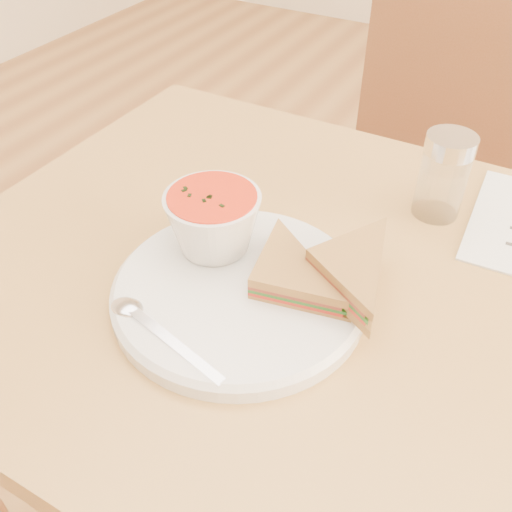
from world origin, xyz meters
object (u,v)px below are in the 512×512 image
Objects in this scene: condiment_shaker at (443,176)px; plate at (239,292)px; soup_bowl at (214,224)px; dining_table at (328,463)px; chair_far at (393,212)px.

plate is at bearing -118.68° from condiment_shaker.
condiment_shaker is at bearing 47.89° from soup_bowl.
plate is (-0.11, -0.07, 0.38)m from dining_table.
soup_bowl is 0.97× the size of condiment_shaker.
dining_table is at bearing 11.20° from soup_bowl.
chair_far reaches higher than condiment_shaker.
soup_bowl is at bearing 144.28° from plate.
chair_far is at bearing 84.52° from soup_bowl.
condiment_shaker is at bearing 79.42° from dining_table.
dining_table is at bearing 108.86° from chair_far.
dining_table is 0.46m from soup_bowl.
chair_far is at bearing 109.85° from condiment_shaker.
chair_far is 8.19× the size of soup_bowl.
chair_far reaches higher than plate.
dining_table is 0.47m from condiment_shaker.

